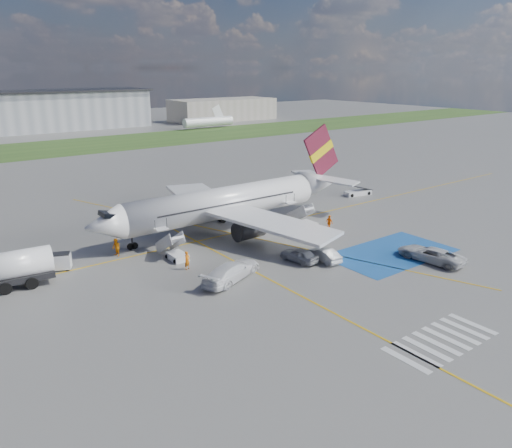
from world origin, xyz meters
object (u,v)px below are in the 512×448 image
Objects in this scene: gpu_cart at (60,262)px; van_white_b at (232,268)px; van_white_a at (431,252)px; car_silver_a at (299,255)px; belt_loader at (358,193)px; airliner at (233,201)px; car_silver_b at (324,255)px.

van_white_b is at bearing -20.12° from gpu_cart.
van_white_b is at bearing -30.13° from van_white_a.
gpu_cart is 24.11m from car_silver_a.
gpu_cart is 46.99m from belt_loader.
airliner is at bearing -103.43° from car_silver_a.
belt_loader is at bearing 4.19° from airliner.
airliner is 15.52m from car_silver_b.
gpu_cart is at bearing -40.35° from car_silver_a.
van_white_a is 21.01m from van_white_b.
belt_loader is 29.61m from car_silver_b.
car_silver_b is at bearing 137.65° from car_silver_a.
gpu_cart is at bearing -176.88° from airliner.
van_white_a is at bearing -112.57° from belt_loader.
car_silver_b is at bearing -7.19° from gpu_cart.
car_silver_b is (22.71, -14.07, -0.10)m from gpu_cart.
van_white_a is (31.53, -20.77, 0.22)m from gpu_cart.
van_white_b reaches higher than car_silver_b.
gpu_cart is 0.45× the size of van_white_a.
gpu_cart is 0.42× the size of van_white_b.
car_silver_a is 0.74× the size of van_white_b.
van_white_a reaches higher than car_silver_a.
van_white_b reaches higher than van_white_a.
van_white_b reaches higher than gpu_cart.
belt_loader is at bearing -158.06° from car_silver_a.
car_silver_b is 0.72× the size of van_white_b.
car_silver_a is 8.22m from van_white_b.
gpu_cart is at bearing -166.03° from belt_loader.
belt_loader is at bearing -88.45° from van_white_b.
belt_loader is 37.77m from van_white_b.
car_silver_a is (-26.35, -15.65, 0.37)m from belt_loader.
gpu_cart is 0.50× the size of belt_loader.
car_silver_b is (2.17, -1.44, -0.04)m from car_silver_a.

